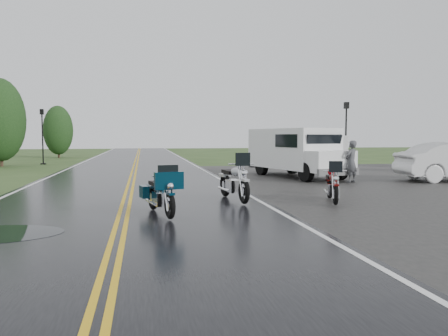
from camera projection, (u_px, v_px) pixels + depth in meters
name	position (u px, v px, depth m)	size (l,w,h in m)	color
ground	(123.00, 218.00, 10.29)	(120.00, 120.00, 0.00)	#2D471E
road	(132.00, 178.00, 20.09)	(8.00, 100.00, 0.04)	black
parking_pad	(414.00, 185.00, 17.20)	(14.00, 24.00, 0.03)	black
motorcycle_red	(336.00, 186.00, 11.77)	(0.72, 1.99, 1.18)	#550B09
motorcycle_teal	(170.00, 195.00, 9.76)	(0.76, 2.08, 1.23)	#042233
motorcycle_silver	(244.00, 181.00, 11.94)	(0.85, 2.35, 1.39)	#A3A5AB
van_white	(306.00, 155.00, 18.13)	(2.23, 5.94, 2.33)	white
person_at_van	(351.00, 162.00, 17.84)	(0.63, 0.41, 1.72)	#434447
lamp_post_far_left	(43.00, 137.00, 29.75)	(0.33, 0.33, 3.82)	black
lamp_post_far_right	(346.00, 136.00, 25.12)	(0.34, 0.34, 3.93)	black
tree_left_mid	(1.00, 129.00, 27.68)	(3.07, 3.07, 4.80)	#1E3D19
tree_left_far	(58.00, 136.00, 39.07)	(2.59, 2.59, 3.99)	#1E3D19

